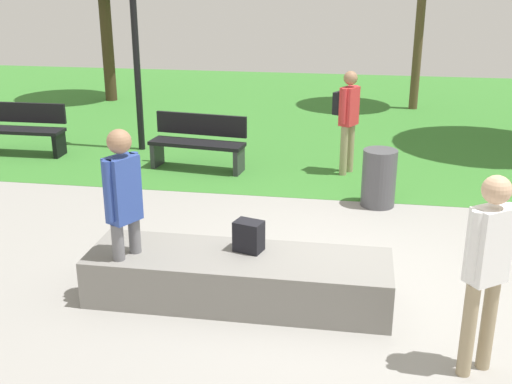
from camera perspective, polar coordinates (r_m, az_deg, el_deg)
ground_plane at (r=7.14m, az=7.91°, el=-7.70°), size 28.00×28.00×0.00m
grass_lawn at (r=14.95m, az=8.95°, el=6.86°), size 26.60×11.52×0.01m
concrete_ledge at (r=6.56m, az=-1.58°, el=-7.69°), size 3.07×0.89×0.50m
backpack_on_ledge at (r=6.49m, az=-0.66°, el=-3.97°), size 0.33×0.27×0.32m
skater_performing_trick at (r=5.44m, az=19.99°, el=-5.84°), size 0.38×0.35×1.75m
skater_watching at (r=6.35m, az=-11.76°, el=-0.95°), size 0.33×0.39×1.81m
park_bench_far_right at (r=10.74m, az=-5.18°, el=4.58°), size 1.65×0.67×0.91m
park_bench_near_path at (r=12.33m, az=-20.27°, el=5.42°), size 1.60×0.48×0.91m
trash_bin at (r=9.19m, az=10.95°, el=1.24°), size 0.48×0.48×0.82m
pedestrian_with_backpack at (r=10.42m, az=8.20°, el=7.02°), size 0.44×0.42×1.69m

